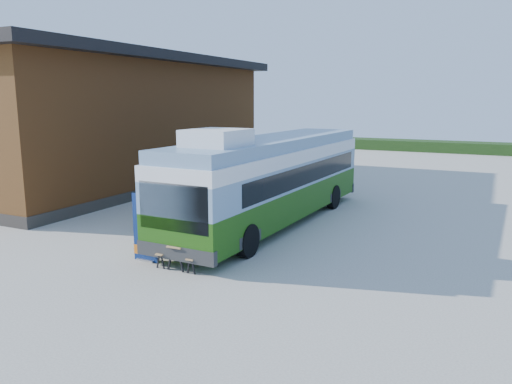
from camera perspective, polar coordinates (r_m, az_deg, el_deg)
The scene contains 10 objects.
ground at distance 17.02m, azimuth -10.44°, elevation -6.75°, with size 100.00×100.00×0.00m, color #BCB7AD.
barn at distance 30.69m, azimuth -15.49°, elevation 7.54°, with size 9.60×21.20×7.50m.
hedge at distance 51.24m, azimuth 24.00°, elevation 4.63°, with size 40.00×3.00×1.00m, color #264419.
bus at distance 20.08m, azimuth 1.83°, elevation 1.75°, with size 3.26×13.29×4.06m.
awning at distance 20.81m, azimuth -4.06°, elevation 4.86°, with size 2.99×4.65×0.54m.
banner at distance 15.96m, azimuth -12.56°, elevation -4.71°, with size 0.94×0.20×2.15m.
picnic_table at distance 15.36m, azimuth -8.17°, elevation -6.38°, with size 1.33×1.19×0.76m.
person_a at distance 18.04m, azimuth -10.45°, elevation -2.52°, with size 0.72×0.47×1.97m, color #999999.
person_b at distance 18.14m, azimuth -5.53°, elevation -2.40°, with size 0.93×0.73×1.92m, color #999999.
slurry_tanker at distance 32.69m, azimuth 6.36°, elevation 3.90°, with size 2.89×5.66×2.17m.
Camera 1 is at (9.75, -13.01, 5.03)m, focal length 35.00 mm.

